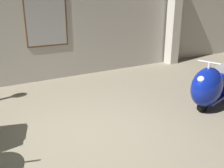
# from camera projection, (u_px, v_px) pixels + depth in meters

# --- Properties ---
(ground_plane) EXTENTS (60.00, 60.00, 0.00)m
(ground_plane) POSITION_uv_depth(u_px,v_px,m) (83.00, 140.00, 4.25)
(ground_plane) COLOR gray
(showroom_back_wall) EXTENTS (18.00, 0.63, 3.31)m
(showroom_back_wall) POSITION_uv_depth(u_px,v_px,m) (32.00, 22.00, 6.80)
(showroom_back_wall) COLOR #ADA89E
(showroom_back_wall) RESTS_ON ground
(scooter_1) EXTENTS (1.82, 0.94, 1.07)m
(scooter_1) POSITION_uv_depth(u_px,v_px,m) (213.00, 86.00, 5.42)
(scooter_1) COLOR black
(scooter_1) RESTS_ON ground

